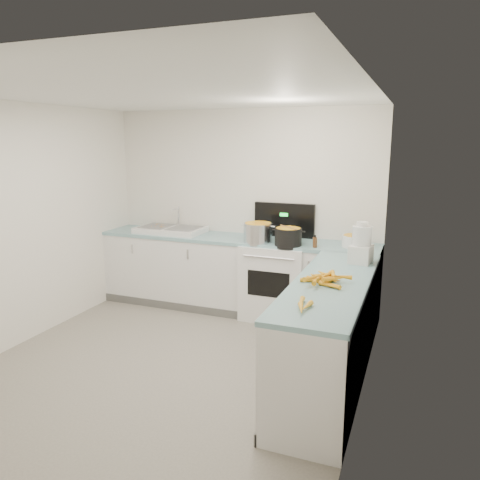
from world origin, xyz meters
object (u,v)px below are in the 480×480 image
(stove, at_px, (277,279))
(food_processor, at_px, (361,245))
(steel_pot, at_px, (258,233))
(extract_bottle, at_px, (315,242))
(mixing_bowl, at_px, (355,241))
(black_pot, at_px, (288,238))
(spice_jar, at_px, (315,243))
(sink, at_px, (171,230))

(stove, xyz_separation_m, food_processor, (1.05, -0.67, 0.64))
(steel_pot, relative_size, food_processor, 0.83)
(extract_bottle, bearing_deg, mixing_bowl, 24.27)
(extract_bottle, relative_size, food_processor, 0.29)
(black_pot, xyz_separation_m, spice_jar, (0.30, 0.04, -0.04))
(black_pot, relative_size, mixing_bowl, 1.06)
(sink, distance_m, extract_bottle, 1.95)
(extract_bottle, relative_size, spice_jar, 1.29)
(steel_pot, distance_m, spice_jar, 0.68)
(stove, relative_size, sink, 1.58)
(sink, relative_size, mixing_bowl, 2.97)
(extract_bottle, height_order, spice_jar, extract_bottle)
(steel_pot, relative_size, mixing_bowl, 1.17)
(mixing_bowl, distance_m, food_processor, 0.71)
(stove, xyz_separation_m, sink, (-1.45, 0.02, 0.50))
(sink, distance_m, steel_pot, 1.26)
(sink, xyz_separation_m, food_processor, (2.50, -0.69, 0.14))
(stove, height_order, sink, stove)
(black_pot, bearing_deg, extract_bottle, 0.11)
(stove, height_order, extract_bottle, stove)
(extract_bottle, bearing_deg, food_processor, -41.64)
(sink, xyz_separation_m, spice_jar, (1.93, -0.15, 0.01))
(sink, bearing_deg, steel_pot, -6.80)
(food_processor, bearing_deg, extract_bottle, 138.36)
(black_pot, distance_m, mixing_bowl, 0.75)
(stove, bearing_deg, extract_bottle, -19.64)
(steel_pot, bearing_deg, stove, 33.95)
(spice_jar, xyz_separation_m, food_processor, (0.57, -0.54, 0.13))
(steel_pot, height_order, spice_jar, steel_pot)
(extract_bottle, distance_m, food_processor, 0.76)
(sink, xyz_separation_m, steel_pot, (1.25, -0.15, 0.07))
(stove, height_order, mixing_bowl, stove)
(food_processor, bearing_deg, sink, 164.59)
(sink, bearing_deg, mixing_bowl, -0.08)
(spice_jar, bearing_deg, steel_pot, 179.87)
(sink, relative_size, food_processor, 2.11)
(black_pot, bearing_deg, mixing_bowl, 14.52)
(mixing_bowl, xyz_separation_m, extract_bottle, (-0.41, -0.19, -0.01))
(black_pot, relative_size, spice_jar, 3.39)
(sink, xyz_separation_m, black_pot, (1.63, -0.19, 0.05))
(sink, distance_m, spice_jar, 1.94)
(steel_pot, distance_m, extract_bottle, 0.69)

